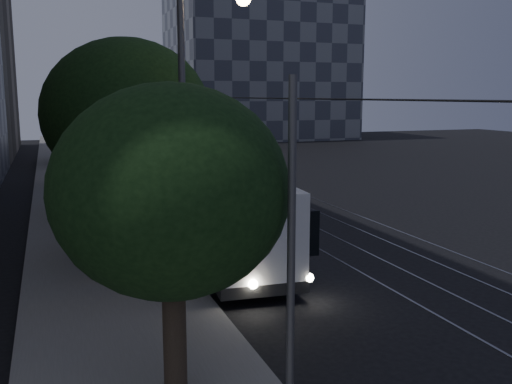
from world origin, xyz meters
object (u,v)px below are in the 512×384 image
Objects in this scene: pickup_silver at (155,192)px; car_white_d at (126,154)px; car_white_c at (131,157)px; car_white_b at (140,164)px; streetlamp_far at (99,98)px; car_white_a at (147,172)px; trolleybus at (219,207)px; streetlamp_near at (196,104)px.

car_white_d is (1.28, 21.45, -0.14)m from pickup_silver.
car_white_d is at bearing 83.34° from car_white_c.
streetlamp_far reaches higher than car_white_b.
pickup_silver is 18.14m from car_white_c.
car_white_a is at bearing -100.43° from car_white_d.
pickup_silver reaches higher than car_white_c.
trolleybus reaches higher than car_white_a.
car_white_c is (1.28, 18.09, -0.06)m from pickup_silver.
pickup_silver is 1.38× the size of car_white_a.
car_white_d is at bearing 70.95° from streetlamp_far.
trolleybus is 23.35m from streetlamp_far.
car_white_d is at bearing 89.81° from car_white_b.
streetlamp_far is (-2.11, 22.93, 3.87)m from trolleybus.
streetlamp_near reaches higher than pickup_silver.
car_white_c is at bearing 83.48° from car_white_a.
trolleybus is at bearing -100.19° from car_white_d.
streetlamp_far reaches higher than streetlamp_near.
car_white_a is 0.44× the size of streetlamp_far.
car_white_a is 0.95× the size of car_white_b.
car_white_a reaches higher than car_white_d.
car_white_b is 5.60m from streetlamp_far.
car_white_a is 4.99m from car_white_b.
trolleybus is 17.88m from car_white_a.
car_white_a is 9.56m from car_white_c.
pickup_silver reaches higher than car_white_b.
car_white_d is 34.46m from streetlamp_near.
streetlamp_near is 0.98× the size of streetlamp_far.
car_white_d is at bearing 86.27° from streetlamp_near.
pickup_silver is 1.31× the size of car_white_b.
car_white_c is at bearing 93.12° from trolleybus.
car_white_b is at bearing 85.15° from streetlamp_near.
pickup_silver is at bearing 85.76° from streetlamp_near.
car_white_c is (0.59, 27.40, -0.95)m from trolleybus.
pickup_silver is 1.29× the size of car_white_c.
car_white_b is 0.99× the size of car_white_c.
car_white_c is at bearing -99.10° from car_white_d.
car_white_a is 0.94× the size of car_white_c.
streetlamp_far is (-1.42, 13.63, 4.75)m from pickup_silver.
trolleybus reaches higher than car_white_b.
car_white_b is at bearing 81.83° from car_white_a.
pickup_silver is 0.60× the size of streetlamp_far.
trolleybus is at bearing 63.73° from streetlamp_near.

